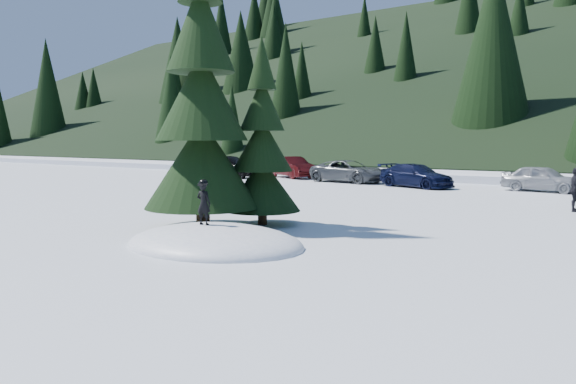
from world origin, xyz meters
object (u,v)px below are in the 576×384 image
Objects in this scene: spruce_tall at (201,108)px; car_1 at (292,167)px; car_0 at (229,166)px; car_4 at (543,179)px; car_2 at (349,171)px; adult_1 at (575,190)px; spruce_short at (262,152)px; child_skier at (204,204)px; car_3 at (416,176)px.

spruce_tall is 21.21m from car_1.
car_0 is 1.23× the size of car_4.
car_0 is 1.07× the size of car_1.
car_0 is at bearing 103.22° from car_2.
car_2 is at bearing 51.78° from adult_1.
car_0 is at bearing 135.49° from spruce_short.
spruce_short reaches higher than car_4.
car_4 is (18.82, 1.47, -0.14)m from car_0.
spruce_short is 3.61m from child_skier.
car_1 is at bearing 55.63° from adult_1.
car_3 is (-1.81, 14.75, -1.50)m from spruce_short.
adult_1 is 0.36× the size of car_3.
adult_1 reaches higher than child_skier.
car_1 is 5.10m from car_2.
car_1 is at bearing 119.57° from spruce_tall.
car_1 is (-12.35, 20.20, -0.28)m from child_skier.
car_0 reaches higher than car_3.
adult_1 reaches higher than car_1.
spruce_tall is 18.34m from car_4.
spruce_tall is 2.05× the size of car_3.
car_0 is (-13.81, 15.96, -2.55)m from spruce_tall.
car_1 is at bearing 123.97° from spruce_short.
child_skier is 0.23× the size of car_1.
car_3 is at bearing -96.77° from car_2.
car_1 is at bearing 93.83° from car_4.
child_skier is 0.27× the size of car_4.
car_2 is at bearing 94.88° from car_3.
spruce_tall is 1.86× the size of car_2.
child_skier reaches higher than car_1.
car_0 is at bearing 107.74° from car_3.
child_skier is (1.96, -1.90, -2.35)m from spruce_tall.
car_1 is 1.14× the size of car_4.
spruce_short is at bearing -152.52° from car_2.
car_1 is 1.00× the size of car_3.
spruce_short is (1.00, 1.40, -1.22)m from spruce_tall.
car_1 is 15.43m from car_4.
car_3 is at bearing 109.49° from car_4.
child_skier is 19.57m from car_4.
spruce_tall is at bearing -160.21° from car_3.
adult_1 is 0.36× the size of car_1.
car_0 is (-21.50, 5.96, 0.01)m from adult_1.
car_3 is at bearing 92.89° from spruce_tall.
car_4 is at bearing -83.10° from car_2.
spruce_short reaches higher than adult_1.
car_3 is at bearing -79.13° from car_1.
spruce_tall is at bearing 171.03° from car_4.
spruce_short is at bearing -122.45° from car_1.
adult_1 is at bearing 52.11° from spruce_short.
spruce_tall is 3.60m from child_skier.
car_1 is at bearing -63.02° from car_0.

